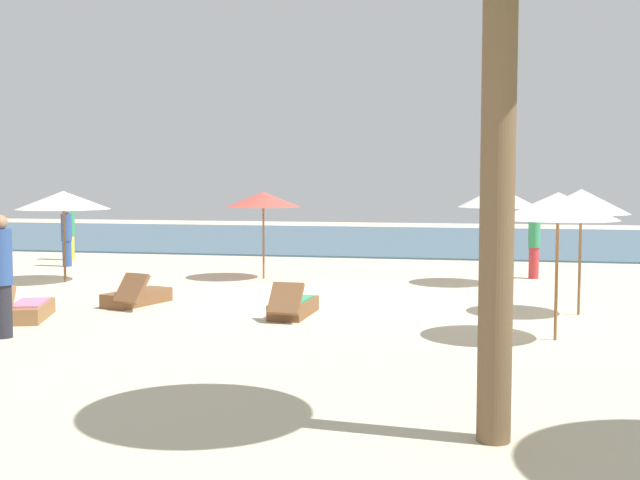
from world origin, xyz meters
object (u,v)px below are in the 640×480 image
object	(u,v)px
umbrella_2	(63,200)
lounger_2	(27,310)
lounger_3	(137,297)
person_1	(1,275)
person_4	(534,242)
person_3	(67,236)
umbrella_3	(558,206)
umbrella_0	(581,202)
umbrella_5	(498,197)
lounger_0	(293,306)
umbrella_1	(263,200)
person_2	(69,231)

from	to	relation	value
umbrella_2	lounger_2	size ratio (longest dim) A/B	1.24
lounger_3	person_1	bearing A→B (deg)	-100.92
lounger_2	person_4	distance (m)	12.24
lounger_2	person_4	xyz separation A→B (m)	(9.28, 7.95, 0.76)
person_3	umbrella_3	bearing A→B (deg)	-32.18
lounger_3	person_4	world-z (taller)	person_4
umbrella_0	person_4	distance (m)	5.59
umbrella_2	person_3	distance (m)	3.87
umbrella_3	lounger_3	xyz separation A→B (m)	(-7.91, 1.91, -1.93)
umbrella_0	umbrella_5	world-z (taller)	umbrella_5
lounger_2	lounger_0	bearing A→B (deg)	16.09
person_3	umbrella_1	bearing A→B (deg)	-14.12
person_4	lounger_0	bearing A→B (deg)	-125.22
umbrella_1	umbrella_5	size ratio (longest dim) A/B	0.94
lounger_2	person_2	xyz separation A→B (m)	(-4.64, 9.83, 0.74)
person_1	person_4	bearing A→B (deg)	47.52
umbrella_5	person_1	bearing A→B (deg)	-133.67
umbrella_2	lounger_0	world-z (taller)	umbrella_2
person_4	person_1	bearing A→B (deg)	-132.48
lounger_3	person_4	distance (m)	10.08
umbrella_3	lounger_2	world-z (taller)	umbrella_3
lounger_3	lounger_0	bearing A→B (deg)	-10.05
umbrella_0	umbrella_2	size ratio (longest dim) A/B	1.04
lounger_2	umbrella_2	bearing A→B (deg)	112.29
umbrella_3	lounger_0	xyz separation A→B (m)	(-4.54, 1.31, -1.92)
umbrella_0	umbrella_1	distance (m)	8.26
umbrella_1	person_2	size ratio (longest dim) A/B	1.21
umbrella_0	person_4	world-z (taller)	umbrella_0
umbrella_2	lounger_2	bearing A→B (deg)	-67.71
umbrella_5	lounger_2	size ratio (longest dim) A/B	1.30
lounger_0	person_1	distance (m)	5.04
lounger_0	lounger_3	world-z (taller)	lounger_3
lounger_2	lounger_3	size ratio (longest dim) A/B	1.01
umbrella_3	lounger_2	xyz separation A→B (m)	(-9.15, -0.02, -1.92)
umbrella_5	person_2	xyz separation A→B (m)	(-12.98, 3.24, -1.18)
person_1	person_3	xyz separation A→B (m)	(-4.34, 9.71, -0.13)
umbrella_0	lounger_0	size ratio (longest dim) A/B	1.36
umbrella_0	umbrella_3	xyz separation A→B (m)	(-0.63, -2.49, -0.01)
umbrella_5	lounger_3	xyz separation A→B (m)	(-7.11, -4.66, -1.92)
lounger_0	person_4	bearing A→B (deg)	54.78
lounger_0	lounger_2	size ratio (longest dim) A/B	0.95
umbrella_1	lounger_3	bearing A→B (deg)	-106.12
umbrella_3	person_2	world-z (taller)	umbrella_3
lounger_2	person_1	xyz separation A→B (m)	(0.56, -1.57, 0.82)
lounger_2	person_4	size ratio (longest dim) A/B	0.99
umbrella_0	person_4	bearing A→B (deg)	95.17
umbrella_3	umbrella_2	bearing A→B (deg)	156.37
umbrella_2	umbrella_3	distance (m)	12.17
umbrella_0	person_3	bearing A→B (deg)	157.40
umbrella_1	person_1	bearing A→B (deg)	-103.91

